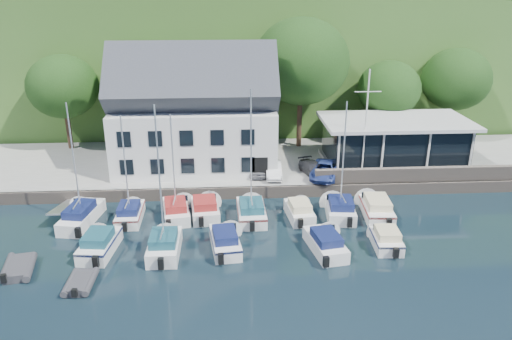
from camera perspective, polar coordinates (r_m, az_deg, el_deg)
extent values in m
plane|color=black|center=(31.65, 4.83, -11.24)|extent=(180.00, 180.00, 0.00)
cube|color=#9C9C97|center=(47.10, 1.85, 0.63)|extent=(60.00, 13.00, 1.00)
cube|color=#6C6056|center=(41.10, 2.68, -2.50)|extent=(60.00, 0.30, 1.00)
cube|color=#355620|center=(89.03, -0.84, 15.21)|extent=(160.00, 75.00, 16.00)
cube|color=#6C6056|center=(43.95, 18.41, -0.46)|extent=(18.00, 0.50, 1.20)
imported|color=#B2B2B8|center=(43.24, 0.06, 0.34)|extent=(1.47, 3.64, 1.24)
imported|color=silver|center=(42.74, 2.00, 0.07)|extent=(1.45, 3.80, 1.24)
imported|color=#303036|center=(43.37, 6.54, 0.16)|extent=(2.49, 4.05, 1.10)
imported|color=navy|center=(42.92, 7.86, 0.08)|extent=(2.82, 4.37, 1.39)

